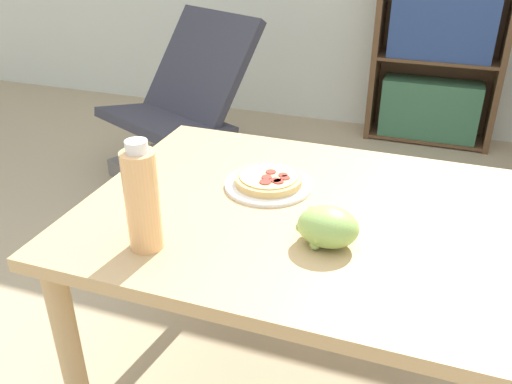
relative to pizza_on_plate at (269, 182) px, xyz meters
The scene contains 6 objects.
dining_table 0.18m from the pizza_on_plate, 39.46° to the right, with size 1.08×0.85×0.73m.
pizza_on_plate is the anchor object (origin of this frame).
grape_bunch 0.31m from the pizza_on_plate, 46.67° to the right, with size 0.14×0.11×0.09m.
drink_bottle 0.42m from the pizza_on_plate, 114.39° to the right, with size 0.08×0.08×0.26m.
lounge_chair_near 1.69m from the pizza_on_plate, 125.91° to the left, with size 0.85×0.95×0.88m.
bookshelf 2.35m from the pizza_on_plate, 81.48° to the left, with size 0.79×0.27×1.60m.
Camera 1 is at (0.37, -1.11, 1.41)m, focal length 38.00 mm.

